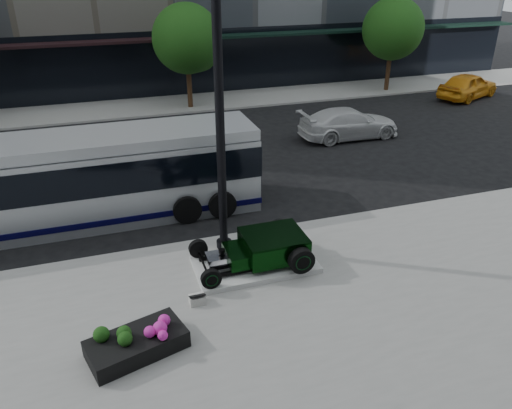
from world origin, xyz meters
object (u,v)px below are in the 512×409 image
object	(u,v)px
flower_planter	(137,343)
lamppost	(220,126)
transit_bus	(75,180)
yellow_taxi	(468,86)
hot_rod	(266,247)
white_sedan	(349,123)

from	to	relation	value
flower_planter	lamppost	bearing A→B (deg)	51.24
transit_bus	yellow_taxi	size ratio (longest dim) A/B	2.62
hot_rod	lamppost	world-z (taller)	lamppost
hot_rod	yellow_taxi	xyz separation A→B (m)	(18.16, 13.94, 0.09)
lamppost	transit_bus	distance (m)	5.84
hot_rod	transit_bus	xyz separation A→B (m)	(-4.97, 4.71, 0.79)
lamppost	white_sedan	size ratio (longest dim) A/B	1.66
white_sedan	yellow_taxi	bearing A→B (deg)	-67.49
transit_bus	yellow_taxi	xyz separation A→B (m)	(23.13, 9.23, -0.70)
yellow_taxi	flower_planter	bearing A→B (deg)	104.63
yellow_taxi	white_sedan	bearing A→B (deg)	90.79
yellow_taxi	lamppost	bearing A→B (deg)	101.59
transit_bus	white_sedan	bearing A→B (deg)	20.95
flower_planter	white_sedan	world-z (taller)	white_sedan
transit_bus	white_sedan	size ratio (longest dim) A/B	2.44
hot_rod	lamppost	size ratio (longest dim) A/B	0.39
lamppost	hot_rod	bearing A→B (deg)	-56.37
lamppost	transit_bus	xyz separation A→B (m)	(-4.09, 3.38, -2.44)
hot_rod	white_sedan	bearing A→B (deg)	51.38
transit_bus	yellow_taxi	world-z (taller)	transit_bus
lamppost	flower_planter	bearing A→B (deg)	-128.76
flower_planter	white_sedan	distance (m)	16.55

